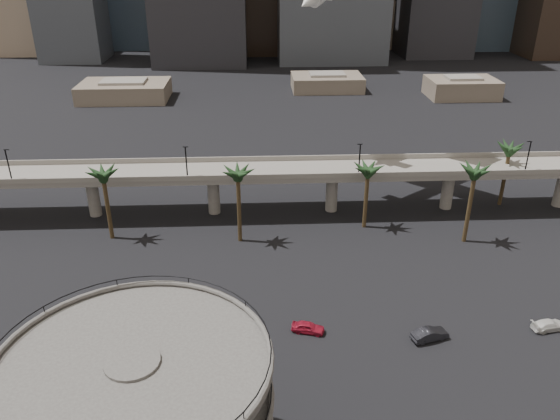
{
  "coord_description": "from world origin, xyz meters",
  "views": [
    {
      "loc": [
        -3.04,
        -37.45,
        45.37
      ],
      "look_at": [
        0.05,
        28.0,
        13.41
      ],
      "focal_mm": 35.0,
      "sensor_mm": 36.0,
      "label": 1
    }
  ],
  "objects_px": {
    "overpass": "(273,175)",
    "car_c": "(549,325)",
    "car_a": "(308,327)",
    "car_b": "(430,334)"
  },
  "relations": [
    {
      "from": "overpass",
      "to": "car_b",
      "type": "bearing_deg",
      "value": -63.97
    },
    {
      "from": "car_b",
      "to": "car_c",
      "type": "relative_size",
      "value": 1.04
    },
    {
      "from": "car_a",
      "to": "car_c",
      "type": "relative_size",
      "value": 0.91
    },
    {
      "from": "overpass",
      "to": "car_a",
      "type": "xyz_separation_m",
      "value": [
        3.26,
        -35.88,
        -6.61
      ]
    },
    {
      "from": "overpass",
      "to": "car_c",
      "type": "xyz_separation_m",
      "value": [
        34.8,
        -36.8,
        -6.66
      ]
    },
    {
      "from": "car_a",
      "to": "overpass",
      "type": "bearing_deg",
      "value": 20.56
    },
    {
      "from": "overpass",
      "to": "car_c",
      "type": "distance_m",
      "value": 51.08
    },
    {
      "from": "car_a",
      "to": "car_b",
      "type": "height_order",
      "value": "car_b"
    },
    {
      "from": "overpass",
      "to": "car_c",
      "type": "relative_size",
      "value": 27.67
    },
    {
      "from": "overpass",
      "to": "car_a",
      "type": "relative_size",
      "value": 30.38
    }
  ]
}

